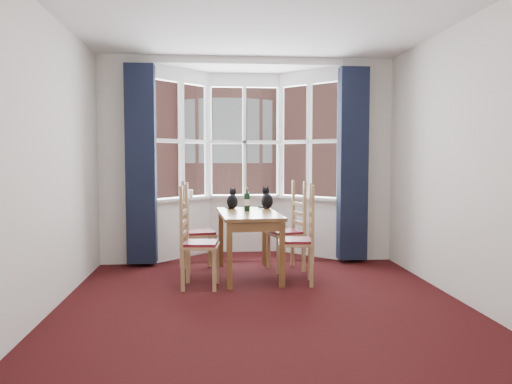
{
  "coord_description": "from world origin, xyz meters",
  "views": [
    {
      "loc": [
        -0.48,
        -4.59,
        1.45
      ],
      "look_at": [
        0.01,
        1.05,
        1.05
      ],
      "focal_mm": 35.0,
      "sensor_mm": 36.0,
      "label": 1
    }
  ],
  "objects": [
    {
      "name": "chair_left_far",
      "position": [
        -0.75,
        1.71,
        0.47
      ],
      "size": [
        0.48,
        0.49,
        0.92
      ],
      "color": "#A27D4F",
      "rests_on": "floor"
    },
    {
      "name": "tenement_building",
      "position": [
        0.0,
        14.01,
        1.6
      ],
      "size": [
        18.4,
        7.8,
        15.2
      ],
      "color": "#A86457",
      "rests_on": "street"
    },
    {
      "name": "bay_window",
      "position": [
        0.0,
        2.75,
        1.4
      ],
      "size": [
        2.76,
        0.94,
        2.8
      ],
      "color": "white",
      "rests_on": "floor"
    },
    {
      "name": "wall_right",
      "position": [
        2.0,
        0.0,
        1.4
      ],
      "size": [
        0.0,
        4.5,
        4.5
      ],
      "primitive_type": "plane",
      "rotation": [
        1.57,
        0.0,
        -1.57
      ],
      "color": "silver",
      "rests_on": "floor"
    },
    {
      "name": "curtain_left",
      "position": [
        -1.42,
        2.07,
        1.35
      ],
      "size": [
        0.38,
        0.22,
        2.6
      ],
      "primitive_type": "cube",
      "color": "#151B31",
      "rests_on": "floor"
    },
    {
      "name": "chair_right_near",
      "position": [
        0.55,
        0.98,
        0.47
      ],
      "size": [
        0.45,
        0.47,
        0.92
      ],
      "color": "#A27D4F",
      "rests_on": "floor"
    },
    {
      "name": "cat_left",
      "position": [
        -0.23,
        1.88,
        0.88
      ],
      "size": [
        0.17,
        0.22,
        0.28
      ],
      "color": "black",
      "rests_on": "dining_table"
    },
    {
      "name": "chair_right_far",
      "position": [
        0.53,
        1.69,
        0.47
      ],
      "size": [
        0.49,
        0.5,
        0.92
      ],
      "color": "#A27D4F",
      "rests_on": "floor"
    },
    {
      "name": "floor",
      "position": [
        0.0,
        0.0,
        0.0
      ],
      "size": [
        4.5,
        4.5,
        0.0
      ],
      "primitive_type": "plane",
      "color": "black",
      "rests_on": "ground"
    },
    {
      "name": "curtain_right",
      "position": [
        1.42,
        2.07,
        1.35
      ],
      "size": [
        0.38,
        0.22,
        2.6
      ],
      "primitive_type": "cube",
      "color": "#151B31",
      "rests_on": "floor"
    },
    {
      "name": "street",
      "position": [
        0.0,
        32.25,
        -6.0
      ],
      "size": [
        80.0,
        80.0,
        0.0
      ],
      "primitive_type": "plane",
      "color": "#333335",
      "rests_on": "ground"
    },
    {
      "name": "dining_table",
      "position": [
        -0.05,
        1.41,
        0.67
      ],
      "size": [
        0.77,
        1.33,
        0.78
      ],
      "color": "brown",
      "rests_on": "floor"
    },
    {
      "name": "ceiling",
      "position": [
        0.0,
        0.0,
        2.8
      ],
      "size": [
        4.5,
        4.5,
        0.0
      ],
      "primitive_type": "plane",
      "rotation": [
        3.14,
        0.0,
        0.0
      ],
      "color": "white",
      "rests_on": "floor"
    },
    {
      "name": "wall_back_pier_left",
      "position": [
        -1.65,
        2.25,
        1.4
      ],
      "size": [
        0.7,
        0.12,
        2.8
      ],
      "primitive_type": "cube",
      "color": "silver",
      "rests_on": "floor"
    },
    {
      "name": "wall_near",
      "position": [
        0.0,
        -2.25,
        1.4
      ],
      "size": [
        4.0,
        0.0,
        4.0
      ],
      "primitive_type": "plane",
      "rotation": [
        -1.57,
        0.0,
        0.0
      ],
      "color": "silver",
      "rests_on": "floor"
    },
    {
      "name": "wall_back_pier_right",
      "position": [
        1.65,
        2.25,
        1.4
      ],
      "size": [
        0.7,
        0.12,
        2.8
      ],
      "primitive_type": "cube",
      "color": "silver",
      "rests_on": "floor"
    },
    {
      "name": "chair_left_near",
      "position": [
        -0.71,
        0.92,
        0.47
      ],
      "size": [
        0.44,
        0.46,
        0.92
      ],
      "color": "#A27D4F",
      "rests_on": "floor"
    },
    {
      "name": "cat_right",
      "position": [
        0.22,
        1.88,
        0.89
      ],
      "size": [
        0.18,
        0.24,
        0.3
      ],
      "color": "black",
      "rests_on": "dining_table"
    },
    {
      "name": "wine_bottle",
      "position": [
        -0.06,
        1.56,
        0.9
      ],
      "size": [
        0.07,
        0.07,
        0.29
      ],
      "color": "black",
      "rests_on": "dining_table"
    },
    {
      "name": "candle_tall",
      "position": [
        -0.8,
        2.6,
        0.92
      ],
      "size": [
        0.06,
        0.06,
        0.11
      ],
      "primitive_type": "cylinder",
      "color": "white",
      "rests_on": "bay_window"
    },
    {
      "name": "wall_left",
      "position": [
        -2.0,
        0.0,
        1.4
      ],
      "size": [
        0.0,
        4.5,
        4.5
      ],
      "primitive_type": "plane",
      "rotation": [
        1.57,
        0.0,
        1.57
      ],
      "color": "silver",
      "rests_on": "floor"
    }
  ]
}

